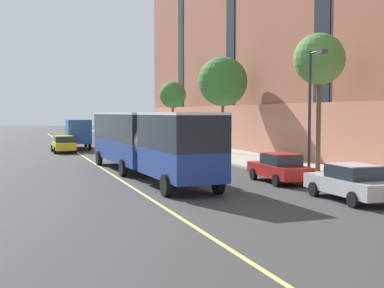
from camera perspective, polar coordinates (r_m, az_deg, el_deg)
ground_plane at (r=25.63m, az=-1.02°, el=-4.92°), size 260.00×260.00×0.00m
sidewalk at (r=32.46m, az=14.03°, el=-3.13°), size 5.98×160.00×0.15m
city_bus at (r=31.08m, az=-5.04°, el=0.50°), size 3.52×18.28×3.71m
parked_car_darkgray_0 at (r=54.21m, az=-4.39°, el=0.28°), size 2.05×4.40×1.56m
parked_car_silver_1 at (r=23.31m, az=16.58°, el=-3.95°), size 1.95×4.80×1.56m
parked_car_white_2 at (r=44.08m, az=-0.86°, el=-0.41°), size 2.09×4.76×1.56m
parked_car_red_3 at (r=28.56m, az=9.31°, el=-2.53°), size 1.98×4.61×1.56m
box_truck at (r=55.30m, az=-12.09°, el=1.25°), size 2.58×7.61×3.00m
taxi_cab at (r=50.73m, az=-13.54°, el=-0.01°), size 2.06×4.67×1.56m
street_tree_mid_block at (r=33.26m, az=13.42°, el=8.70°), size 3.10×3.10×8.30m
street_tree_far_uptown at (r=47.19m, az=3.30°, el=6.66°), size 4.35×4.35×8.44m
street_tree_far_downtown at (r=61.92m, az=-2.07°, el=5.24°), size 3.08×3.08×7.14m
street_lamp at (r=28.97m, az=12.69°, el=4.51°), size 0.36×1.48×6.78m
lane_centerline at (r=27.99m, az=-6.99°, el=-4.23°), size 0.16×140.00×0.01m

